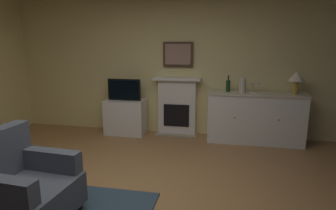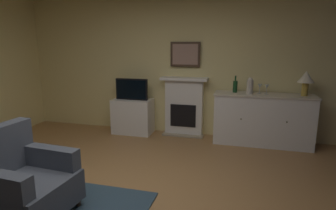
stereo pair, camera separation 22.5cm
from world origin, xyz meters
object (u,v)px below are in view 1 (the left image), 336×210
Objects in this scene: wine_glass_center at (259,86)px; wine_bottle at (228,86)px; tv_cabinet at (126,117)px; armchair at (22,186)px; tv_set at (124,90)px; table_lamp at (296,78)px; wine_glass_left at (252,86)px; sideboard_cabinet at (255,118)px; vase_decorative at (243,85)px; framed_picture at (178,54)px; fireplace_unit at (177,106)px.

wine_bottle is at bearing 174.83° from wine_glass_center.
armchair reaches higher than tv_cabinet.
wine_glass_center is 0.27× the size of tv_set.
wine_bottle is 0.39× the size of tv_cabinet.
table_lamp is 0.43× the size of armchair.
tv_cabinet is at bearing -179.84° from wine_glass_left.
sideboard_cabinet is 0.56m from wine_glass_center.
table_lamp is 1.42× the size of vase_decorative.
wine_bottle reaches higher than wine_glass_center.
wine_glass_left is (-0.69, 0.02, -0.16)m from table_lamp.
table_lamp reaches higher than sideboard_cabinet.
vase_decorative is (1.17, -0.27, -0.49)m from framed_picture.
wine_glass_center is (1.44, -0.23, -0.51)m from framed_picture.
wine_bottle is at bearing 176.84° from wine_glass_left.
sideboard_cabinet is 0.95m from table_lamp.
framed_picture is 1.44m from wine_glass_left.
tv_set is at bearing -179.80° from sideboard_cabinet.
wine_glass_left is 1.00× the size of wine_glass_center.
armchair is at bearing -90.72° from tv_cabinet.
wine_glass_center is at bearing -179.71° from table_lamp.
sideboard_cabinet is 5.68× the size of wine_bottle.
tv_set is at bearing -179.27° from wine_glass_left.
vase_decorative is (-0.86, -0.05, -0.14)m from table_lamp.
wine_glass_center is 2.42m from tv_set.
wine_glass_center is at bearing -5.72° from sideboard_cabinet.
tv_set reaches higher than sideboard_cabinet.
wine_bottle reaches higher than sideboard_cabinet.
wine_glass_center reaches higher than armchair.
wine_glass_center is 2.50m from tv_cabinet.
tv_cabinet is at bearing 179.71° from table_lamp.
framed_picture is (0.00, 0.05, 0.97)m from fireplace_unit.
framed_picture is 1.30m from vase_decorative.
table_lamp is at bearing 0.00° from sideboard_cabinet.
table_lamp is at bearing -1.75° from wine_glass_left.
tv_set is (-1.90, -0.05, -0.12)m from wine_bottle.
framed_picture is 1.78m from sideboard_cabinet.
framed_picture is at bearing 166.84° from vase_decorative.
sideboard_cabinet is (1.41, -0.18, -0.11)m from fireplace_unit.
tv_set is at bearing -178.44° from wine_bottle.
framed_picture is 1.90× the size of wine_bottle.
framed_picture is at bearing 169.03° from wine_bottle.
wine_bottle is 0.26m from vase_decorative.
fireplace_unit is 1.04m from tv_set.
tv_set is at bearing -179.84° from table_lamp.
wine_glass_center is (0.03, -0.00, 0.56)m from sideboard_cabinet.
wine_bottle is at bearing -10.97° from framed_picture.
fireplace_unit is 1.52m from wine_glass_center.
wine_glass_left is 2.40m from tv_cabinet.
fireplace_unit reaches higher than wine_glass_center.
tv_cabinet is at bearing 89.28° from armchair.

